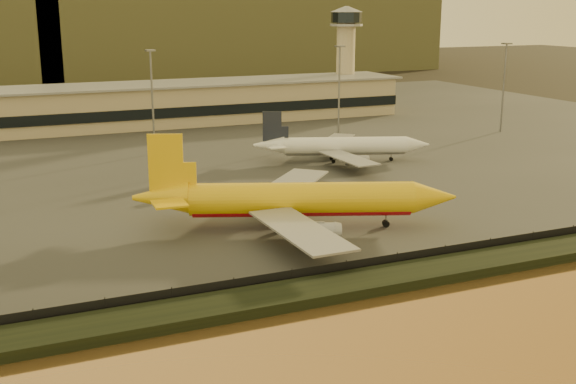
# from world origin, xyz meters

# --- Properties ---
(ground) EXTENTS (900.00, 900.00, 0.00)m
(ground) POSITION_xyz_m (0.00, 0.00, 0.00)
(ground) COLOR black
(ground) RESTS_ON ground
(embankment) EXTENTS (320.00, 7.00, 1.40)m
(embankment) POSITION_xyz_m (0.00, -17.00, 0.70)
(embankment) COLOR black
(embankment) RESTS_ON ground
(tarmac) EXTENTS (320.00, 220.00, 0.20)m
(tarmac) POSITION_xyz_m (0.00, 95.00, 0.10)
(tarmac) COLOR #2D2D2D
(tarmac) RESTS_ON ground
(perimeter_fence) EXTENTS (300.00, 0.05, 2.20)m
(perimeter_fence) POSITION_xyz_m (0.00, -13.00, 1.30)
(perimeter_fence) COLOR black
(perimeter_fence) RESTS_ON tarmac
(terminal_building) EXTENTS (202.00, 25.00, 12.60)m
(terminal_building) POSITION_xyz_m (-14.52, 125.55, 6.25)
(terminal_building) COLOR tan
(terminal_building) RESTS_ON tarmac
(control_tower) EXTENTS (11.20, 11.20, 35.50)m
(control_tower) POSITION_xyz_m (70.00, 131.00, 21.66)
(control_tower) COLOR tan
(control_tower) RESTS_ON tarmac
(apron_light_masts) EXTENTS (152.20, 12.20, 25.40)m
(apron_light_masts) POSITION_xyz_m (15.00, 75.00, 15.70)
(apron_light_masts) COLOR slate
(apron_light_masts) RESTS_ON tarmac
(distant_hills) EXTENTS (470.00, 160.00, 70.00)m
(distant_hills) POSITION_xyz_m (-20.74, 340.00, 31.39)
(distant_hills) COLOR brown
(distant_hills) RESTS_ON ground
(dhl_cargo_jet) EXTENTS (51.14, 48.44, 15.85)m
(dhl_cargo_jet) POSITION_xyz_m (-3.15, 9.99, 4.93)
(dhl_cargo_jet) COLOR #E6B20C
(dhl_cargo_jet) RESTS_ON tarmac
(white_narrowbody_jet) EXTENTS (40.38, 38.25, 11.97)m
(white_narrowbody_jet) POSITION_xyz_m (28.33, 53.67, 3.77)
(white_narrowbody_jet) COLOR white
(white_narrowbody_jet) RESTS_ON tarmac
(gse_vehicle_yellow) EXTENTS (4.12, 2.80, 1.70)m
(gse_vehicle_yellow) POSITION_xyz_m (3.23, 22.42, 1.05)
(gse_vehicle_yellow) COLOR #E6B20C
(gse_vehicle_yellow) RESTS_ON tarmac
(gse_vehicle_white) EXTENTS (4.84, 2.99, 2.02)m
(gse_vehicle_white) POSITION_xyz_m (-15.31, 36.71, 1.21)
(gse_vehicle_white) COLOR white
(gse_vehicle_white) RESTS_ON tarmac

